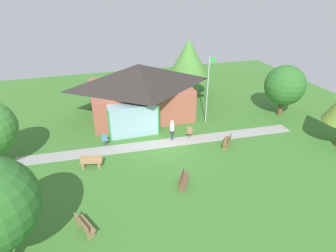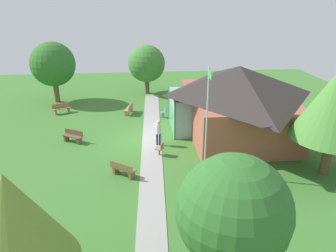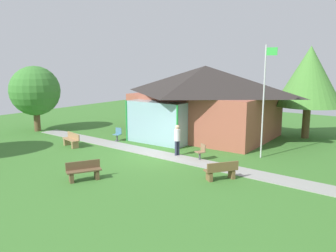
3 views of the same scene
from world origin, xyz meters
name	(u,v)px [view 1 (image 1 of 3)]	position (x,y,z in m)	size (l,w,h in m)	color
ground_plane	(166,147)	(0.00, 0.00, 0.00)	(44.00, 44.00, 0.00)	#3D752D
pavilion	(139,90)	(-0.72, 6.53, 2.56)	(9.96, 8.29, 4.93)	#A35642
footpath	(164,143)	(0.00, 0.62, 0.01)	(22.09, 1.30, 0.03)	#999993
flagpole	(208,87)	(4.79, 3.35, 3.31)	(0.64, 0.08, 6.03)	silver
bench_front_left	(84,226)	(-6.36, -6.75, 0.40)	(1.05, 1.54, 0.84)	olive
bench_mid_left	(91,162)	(-5.70, -1.01, 0.40)	(1.56, 0.77, 0.84)	#9E7A51
bench_mid_right	(228,142)	(4.64, -1.18, 0.40)	(1.24, 1.47, 0.84)	brown
bench_front_center	(183,180)	(-0.25, -4.73, 0.40)	(1.13, 1.52, 0.84)	brown
patio_chair_lawn_spare	(190,132)	(2.32, 1.05, 0.42)	(0.60, 0.60, 0.86)	#8C6B4C
patio_chair_west	(105,140)	(-4.51, 1.83, 0.42)	(0.52, 0.52, 0.86)	teal
visitor_on_path	(172,128)	(0.80, 1.04, 1.02)	(0.34, 0.34, 1.74)	#2D3347
tree_east_hedge	(285,85)	(12.20, 2.66, 2.98)	(3.68, 3.68, 4.83)	brown
tree_behind_pavilion_right	(189,58)	(5.43, 10.03, 4.21)	(4.47, 4.47, 6.24)	brown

